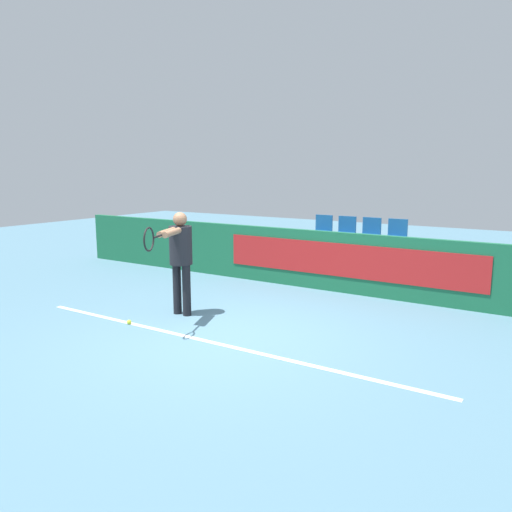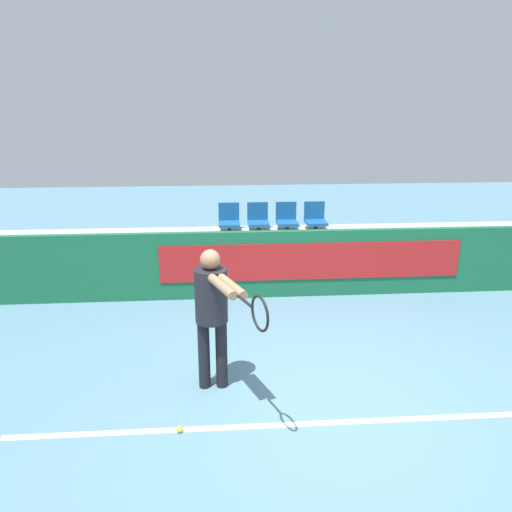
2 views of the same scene
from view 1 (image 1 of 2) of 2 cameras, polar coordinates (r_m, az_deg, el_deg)
name	(u,v)px [view 1 (image 1 of 2)]	position (r m, az deg, el deg)	size (l,w,h in m)	color
ground_plane	(223,335)	(6.92, -3.81, -9.04)	(30.00, 30.00, 0.00)	slate
court_baseline	(209,342)	(6.69, -5.40, -9.70)	(6.30, 0.08, 0.01)	white
barrier_wall	(323,260)	(9.42, 7.70, -0.50)	(12.54, 0.14, 1.11)	#19603D
bleacher_tier_front	(335,275)	(10.02, 8.99, -2.13)	(12.14, 0.99, 0.35)	#ADA89E
bleacher_tier_middle	(354,259)	(10.89, 11.12, -0.29)	(12.14, 0.99, 0.71)	#ADA89E
stadium_chair_0	(300,250)	(10.41, 5.11, 0.63)	(0.40, 0.45, 0.52)	#333333
stadium_chair_1	(325,253)	(10.17, 7.89, 0.36)	(0.40, 0.45, 0.52)	#333333
stadium_chair_2	(351,255)	(9.95, 10.81, 0.06)	(0.40, 0.45, 0.52)	#333333
stadium_chair_3	(379,258)	(9.76, 13.84, -0.24)	(0.40, 0.45, 0.52)	#333333
stadium_chair_4	(321,229)	(11.24, 7.48, 3.09)	(0.40, 0.45, 0.52)	#333333
stadium_chair_5	(345,231)	(11.02, 10.11, 2.88)	(0.40, 0.45, 0.52)	#333333
stadium_chair_6	(369,232)	(10.82, 12.84, 2.66)	(0.40, 0.45, 0.52)	#333333
stadium_chair_7	(396,234)	(10.64, 15.66, 2.43)	(0.40, 0.45, 0.52)	#333333
tennis_player	(179,252)	(7.67, -8.74, 0.43)	(0.67, 1.43, 1.60)	black
tennis_ball	(129,322)	(7.60, -14.30, -7.32)	(0.07, 0.07, 0.07)	#CCDB33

